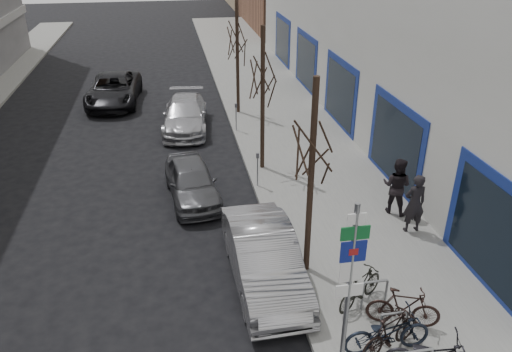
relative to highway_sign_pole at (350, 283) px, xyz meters
name	(u,v)px	position (x,y,z in m)	size (l,w,h in m)	color
sidewalk_east	(309,165)	(2.10, 10.01, -2.38)	(5.00, 70.00, 0.15)	slate
highway_sign_pole	(350,283)	(0.00, 0.00, 0.00)	(0.55, 0.10, 4.20)	gray
bike_rack	(394,323)	(1.40, 0.61, -1.80)	(0.66, 2.26, 0.83)	gray
tree_near	(313,134)	(0.20, 3.51, 1.65)	(1.80, 1.80, 5.50)	black
tree_mid	(263,66)	(0.20, 10.01, 1.65)	(1.80, 1.80, 5.50)	black
tree_far	(237,31)	(0.20, 16.51, 1.65)	(1.80, 1.80, 5.50)	black
meter_front	(295,258)	(-0.25, 3.01, -1.54)	(0.10, 0.08, 1.27)	gray
meter_mid	(258,166)	(-0.25, 8.51, -1.54)	(0.10, 0.08, 1.27)	gray
meter_back	(236,114)	(-0.25, 14.01, -1.54)	(0.10, 0.08, 1.27)	gray
bike_near_right	(390,332)	(1.21, 0.35, -1.79)	(0.51, 1.71, 1.04)	black
bike_mid_curb	(388,329)	(1.14, 0.37, -1.71)	(0.59, 1.96, 1.20)	black
bike_mid_inner	(361,287)	(1.12, 1.93, -1.81)	(0.49, 1.65, 1.00)	black
bike_far_curb	(431,352)	(1.76, -0.36, -1.73)	(0.58, 1.91, 1.17)	black
bike_far_inner	(404,307)	(1.83, 1.05, -1.79)	(0.51, 1.71, 1.04)	black
parked_car_front	(264,258)	(-1.00, 3.33, -1.69)	(1.62, 4.65, 1.53)	#A4A3A9
parked_car_mid	(192,181)	(-2.60, 8.26, -1.79)	(1.57, 3.91, 1.33)	#525358
parked_car_back	(185,115)	(-2.49, 14.98, -1.76)	(1.96, 4.81, 1.40)	#AFAFB4
lane_car	(114,89)	(-6.03, 19.46, -1.71)	(2.50, 5.41, 1.50)	black
pedestrian_near	(414,203)	(3.86, 4.80, -1.36)	(0.69, 0.45, 1.90)	black
pedestrian_far	(397,186)	(3.80, 5.95, -1.35)	(0.71, 0.48, 1.92)	black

